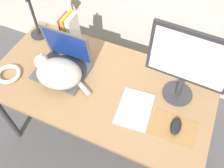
% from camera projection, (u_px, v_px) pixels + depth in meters
% --- Properties ---
extents(desk, '(1.46, 0.75, 0.74)m').
position_uv_depth(desk, '(101.00, 90.00, 1.60)').
color(desk, '#93704C').
rests_on(desk, ground_plane).
extents(laptop, '(0.34, 0.27, 0.28)m').
position_uv_depth(laptop, '(63.00, 64.00, 1.58)').
color(laptop, '#4C4C51').
rests_on(laptop, desk).
extents(cat, '(0.43, 0.27, 0.15)m').
position_uv_depth(cat, '(58.00, 72.00, 1.51)').
color(cat, '#B2ADA3').
rests_on(cat, desk).
extents(external_monitor, '(0.46, 0.19, 0.50)m').
position_uv_depth(external_monitor, '(189.00, 64.00, 1.27)').
color(external_monitor, '#333338').
rests_on(external_monitor, desk).
extents(mousepad, '(0.26, 0.17, 0.00)m').
position_uv_depth(mousepad, '(174.00, 128.00, 1.36)').
color(mousepad, olive).
rests_on(mousepad, desk).
extents(computer_mouse, '(0.06, 0.11, 0.03)m').
position_uv_depth(computer_mouse, '(176.00, 126.00, 1.35)').
color(computer_mouse, black).
rests_on(computer_mouse, mousepad).
extents(book_row, '(0.09, 0.15, 0.23)m').
position_uv_depth(book_row, '(70.00, 29.00, 1.70)').
color(book_row, maroon).
rests_on(book_row, desk).
extents(desk_lamp, '(0.17, 0.17, 0.44)m').
position_uv_depth(desk_lamp, '(31.00, 5.00, 1.57)').
color(desk_lamp, '#28282D').
rests_on(desk_lamp, desk).
extents(cable_coil, '(0.17, 0.17, 0.03)m').
position_uv_depth(cable_coil, '(9.00, 74.00, 1.58)').
color(cable_coil, silver).
rests_on(cable_coil, desk).
extents(notepad, '(0.22, 0.28, 0.01)m').
position_uv_depth(notepad, '(135.00, 109.00, 1.43)').
color(notepad, '#99C6E0').
rests_on(notepad, desk).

